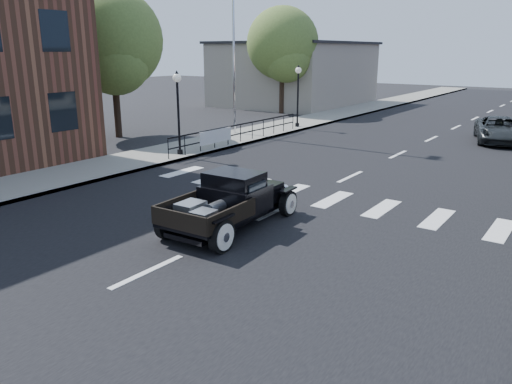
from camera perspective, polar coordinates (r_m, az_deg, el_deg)
The scene contains 14 objects.
ground at distance 12.91m, azimuth -2.49°, elevation -4.56°, with size 120.00×120.00×0.00m, color black.
road at distance 26.04m, azimuth 18.16°, elevation 5.16°, with size 14.00×80.00×0.02m, color black.
road_markings at distance 21.40m, azimuth 14.09°, elevation 3.25°, with size 12.00×60.00×0.06m, color silver, non-canonical shape.
sidewalk_left at distance 29.60m, azimuth 2.21°, elevation 7.27°, with size 3.00×80.00×0.15m, color gray.
low_building_left at distance 43.78m, azimuth 4.46°, elevation 13.22°, with size 10.00×12.00×5.00m, color gray.
railing at distance 24.78m, azimuth -1.78°, elevation 6.93°, with size 0.08×10.00×1.00m, color black, non-canonical shape.
banner at distance 23.22m, azimuth -4.60°, elevation 5.78°, with size 0.04×2.20×0.60m, color silver, non-canonical shape.
lamp_post_b at distance 21.78m, azimuth -8.86°, elevation 8.89°, with size 0.36×0.36×3.55m, color black, non-canonical shape.
lamp_post_c at distance 29.75m, azimuth 4.80°, elevation 10.86°, with size 0.36×0.36×3.55m, color black, non-canonical shape.
flagpole at distance 27.29m, azimuth -2.61°, elevation 20.08°, with size 0.12×0.12×12.72m, color silver.
big_tree_near at distance 27.70m, azimuth -15.96°, elevation 13.87°, with size 5.19×5.19×7.63m, color #4F662B, non-canonical shape.
big_tree_far at distance 37.32m, azimuth 3.01°, elevation 14.77°, with size 5.16×5.16×7.58m, color #4F662B, non-canonical shape.
hotrod_pickup at distance 12.98m, azimuth -2.97°, elevation -0.97°, with size 2.02×4.32×1.50m, color black, non-canonical shape.
second_car at distance 28.13m, azimuth 26.04°, elevation 6.38°, with size 2.10×4.56×1.27m, color black.
Camera 1 is at (7.42, -9.56, 4.51)m, focal length 35.00 mm.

